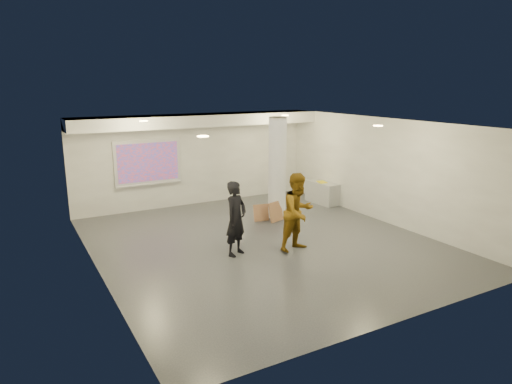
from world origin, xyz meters
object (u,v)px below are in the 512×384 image
woman (236,219)px  man (298,212)px  projection_screen (148,163)px  column (277,168)px  credenza (322,193)px

woman → man: man is taller
man → projection_screen: bearing=100.5°
column → woman: (-2.45, -2.15, -0.62)m
woman → man: size_ratio=0.93×
woman → man: bearing=-45.4°
projection_screen → woman: projection_screen is taller
column → woman: bearing=-138.8°
projection_screen → man: (2.10, -5.24, -0.58)m
credenza → woman: (-4.67, -2.82, 0.52)m
projection_screen → column: bearing=-40.6°
woman → man: 1.51m
column → woman: size_ratio=1.70×
column → projection_screen: (-3.10, 2.65, 0.03)m
woman → man: (1.45, -0.44, 0.07)m
credenza → man: size_ratio=0.65×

